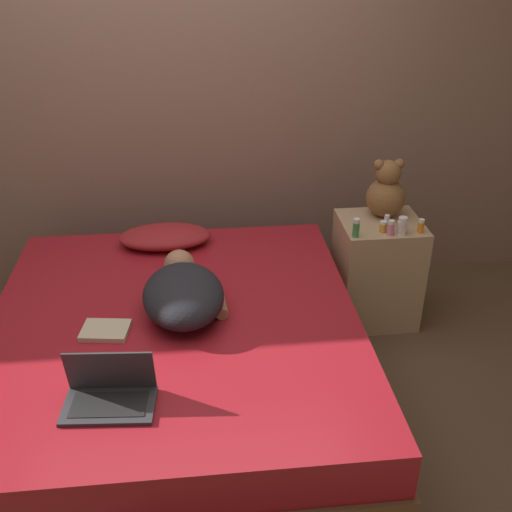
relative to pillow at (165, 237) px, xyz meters
name	(u,v)px	position (x,y,z in m)	size (l,w,h in m)	color
ground_plane	(181,400)	(0.06, -0.76, -0.55)	(12.00, 12.00, 0.00)	brown
wall_back	(168,85)	(0.06, 0.48, 0.75)	(8.00, 0.06, 2.60)	#846656
bed	(178,361)	(0.06, -0.76, -0.31)	(1.76, 1.91, 0.50)	brown
nightstand	(376,271)	(1.23, -0.12, -0.23)	(0.46, 0.42, 0.64)	tan
pillow	(165,237)	(0.00, 0.00, 0.00)	(0.52, 0.30, 0.11)	maroon
person_lying	(184,292)	(0.11, -0.68, 0.05)	(0.41, 0.68, 0.20)	black
laptop	(110,393)	(-0.18, -1.30, 0.00)	(0.36, 0.23, 0.21)	#333338
teddy_bear	(386,192)	(1.27, -0.03, 0.23)	(0.22, 0.22, 0.34)	brown
bottle_green	(356,228)	(1.04, -0.28, 0.14)	(0.04, 0.04, 0.11)	#3D8E4C
bottle_white	(402,226)	(1.30, -0.28, 0.13)	(0.05, 0.05, 0.10)	white
bottle_pink	(391,228)	(1.23, -0.28, 0.13)	(0.04, 0.04, 0.09)	pink
bottle_clear	(387,221)	(1.24, -0.18, 0.12)	(0.03, 0.03, 0.07)	silver
bottle_amber	(383,227)	(1.20, -0.24, 0.12)	(0.04, 0.04, 0.06)	gold
bottle_orange	(421,226)	(1.40, -0.27, 0.12)	(0.03, 0.03, 0.08)	orange
book	(105,330)	(-0.25, -0.83, -0.04)	(0.23, 0.18, 0.02)	#C6B793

